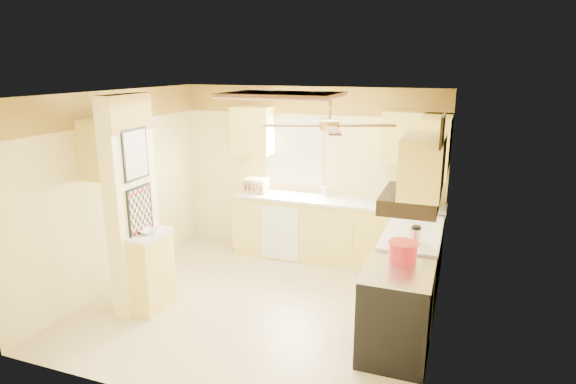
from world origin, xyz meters
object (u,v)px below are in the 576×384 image
at_px(stove, 395,313).
at_px(bowl, 148,231).
at_px(microwave, 412,197).
at_px(kettle, 416,236).
at_px(dutch_oven, 403,251).

xyz_separation_m(stove, bowl, (-2.82, -0.01, 0.50)).
bearing_deg(microwave, bowl, 36.83).
bearing_deg(microwave, stove, 91.73).
distance_m(microwave, kettle, 1.45).
xyz_separation_m(stove, kettle, (0.09, 0.67, 0.58)).
bearing_deg(bowl, stove, 0.25).
distance_m(bowl, kettle, 2.99).
xyz_separation_m(microwave, kettle, (0.20, -1.44, -0.04)).
distance_m(microwave, bowl, 3.44).
xyz_separation_m(stove, dutch_oven, (0.01, 0.25, 0.56)).
relative_size(stove, bowl, 4.53).
height_order(microwave, bowl, microwave).
bearing_deg(kettle, dutch_oven, -100.45).
distance_m(microwave, dutch_oven, 1.87).
bearing_deg(stove, kettle, 82.62).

